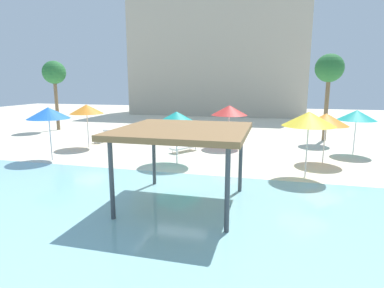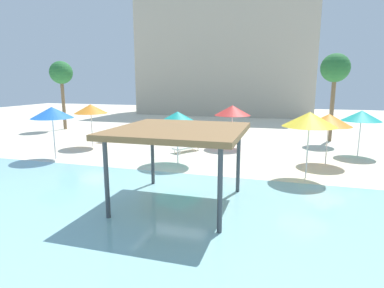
{
  "view_description": "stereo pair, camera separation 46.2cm",
  "coord_description": "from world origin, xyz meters",
  "px_view_note": "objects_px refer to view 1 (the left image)",
  "views": [
    {
      "loc": [
        3.81,
        -11.6,
        4.06
      ],
      "look_at": [
        0.31,
        2.0,
        1.3
      ],
      "focal_mm": 29.66,
      "sensor_mm": 36.0,
      "label": 1
    },
    {
      "loc": [
        4.26,
        -11.48,
        4.06
      ],
      "look_at": [
        0.31,
        2.0,
        1.3
      ],
      "focal_mm": 29.66,
      "sensor_mm": 36.0,
      "label": 2
    }
  ],
  "objects_px": {
    "beach_umbrella_blue_1": "(48,113)",
    "beach_umbrella_red_2": "(229,110)",
    "lounge_chair_1": "(104,136)",
    "lounge_chair_3": "(186,146)",
    "beach_umbrella_orange_4": "(87,109)",
    "beach_umbrella_yellow_5": "(309,119)",
    "beach_umbrella_teal_6": "(357,115)",
    "palm_tree_1": "(329,70)",
    "palm_tree_0": "(54,74)",
    "beach_umbrella_orange_0": "(326,120)",
    "beach_umbrella_teal_7": "(177,118)",
    "shade_pavilion": "(183,133)"
  },
  "relations": [
    {
      "from": "beach_umbrella_teal_6",
      "to": "lounge_chair_3",
      "type": "height_order",
      "value": "beach_umbrella_teal_6"
    },
    {
      "from": "beach_umbrella_teal_7",
      "to": "lounge_chair_1",
      "type": "relative_size",
      "value": 1.39
    },
    {
      "from": "beach_umbrella_yellow_5",
      "to": "lounge_chair_1",
      "type": "relative_size",
      "value": 1.5
    },
    {
      "from": "lounge_chair_3",
      "to": "palm_tree_0",
      "type": "xyz_separation_m",
      "value": [
        -12.98,
        5.59,
        4.38
      ]
    },
    {
      "from": "beach_umbrella_orange_0",
      "to": "beach_umbrella_red_2",
      "type": "distance_m",
      "value": 5.91
    },
    {
      "from": "beach_umbrella_orange_0",
      "to": "beach_umbrella_teal_7",
      "type": "bearing_deg",
      "value": -163.9
    },
    {
      "from": "shade_pavilion",
      "to": "beach_umbrella_orange_4",
      "type": "distance_m",
      "value": 11.37
    },
    {
      "from": "lounge_chair_1",
      "to": "lounge_chair_3",
      "type": "xyz_separation_m",
      "value": [
        6.42,
        -1.78,
        0.0
      ]
    },
    {
      "from": "shade_pavilion",
      "to": "palm_tree_1",
      "type": "relative_size",
      "value": 0.69
    },
    {
      "from": "beach_umbrella_blue_1",
      "to": "beach_umbrella_red_2",
      "type": "bearing_deg",
      "value": 33.69
    },
    {
      "from": "beach_umbrella_blue_1",
      "to": "palm_tree_0",
      "type": "relative_size",
      "value": 0.48
    },
    {
      "from": "lounge_chair_3",
      "to": "shade_pavilion",
      "type": "bearing_deg",
      "value": 46.08
    },
    {
      "from": "palm_tree_1",
      "to": "beach_umbrella_orange_0",
      "type": "bearing_deg",
      "value": -98.16
    },
    {
      "from": "shade_pavilion",
      "to": "beach_umbrella_yellow_5",
      "type": "distance_m",
      "value": 6.06
    },
    {
      "from": "shade_pavilion",
      "to": "beach_umbrella_orange_0",
      "type": "distance_m",
      "value": 8.95
    },
    {
      "from": "palm_tree_1",
      "to": "beach_umbrella_red_2",
      "type": "bearing_deg",
      "value": -147.21
    },
    {
      "from": "lounge_chair_3",
      "to": "beach_umbrella_teal_6",
      "type": "bearing_deg",
      "value": 130.78
    },
    {
      "from": "beach_umbrella_yellow_5",
      "to": "beach_umbrella_blue_1",
      "type": "bearing_deg",
      "value": -179.57
    },
    {
      "from": "beach_umbrella_blue_1",
      "to": "beach_umbrella_yellow_5",
      "type": "height_order",
      "value": "beach_umbrella_yellow_5"
    },
    {
      "from": "shade_pavilion",
      "to": "palm_tree_0",
      "type": "height_order",
      "value": "palm_tree_0"
    },
    {
      "from": "beach_umbrella_red_2",
      "to": "beach_umbrella_teal_6",
      "type": "xyz_separation_m",
      "value": [
        7.16,
        -0.3,
        -0.1
      ]
    },
    {
      "from": "beach_umbrella_teal_6",
      "to": "palm_tree_1",
      "type": "distance_m",
      "value": 5.12
    },
    {
      "from": "beach_umbrella_red_2",
      "to": "beach_umbrella_blue_1",
      "type": "bearing_deg",
      "value": -146.31
    },
    {
      "from": "lounge_chair_3",
      "to": "palm_tree_1",
      "type": "relative_size",
      "value": 0.33
    },
    {
      "from": "beach_umbrella_teal_7",
      "to": "beach_umbrella_blue_1",
      "type": "bearing_deg",
      "value": -172.47
    },
    {
      "from": "beach_umbrella_teal_6",
      "to": "beach_umbrella_red_2",
      "type": "bearing_deg",
      "value": 177.59
    },
    {
      "from": "shade_pavilion",
      "to": "beach_umbrella_teal_7",
      "type": "height_order",
      "value": "beach_umbrella_teal_7"
    },
    {
      "from": "palm_tree_0",
      "to": "palm_tree_1",
      "type": "relative_size",
      "value": 0.98
    },
    {
      "from": "beach_umbrella_orange_4",
      "to": "palm_tree_0",
      "type": "bearing_deg",
      "value": 138.22
    },
    {
      "from": "beach_umbrella_orange_4",
      "to": "beach_umbrella_teal_7",
      "type": "xyz_separation_m",
      "value": [
        6.6,
        -2.54,
        -0.11
      ]
    },
    {
      "from": "beach_umbrella_orange_4",
      "to": "beach_umbrella_teal_6",
      "type": "distance_m",
      "value": 15.83
    },
    {
      "from": "lounge_chair_1",
      "to": "palm_tree_0",
      "type": "height_order",
      "value": "palm_tree_0"
    },
    {
      "from": "beach_umbrella_red_2",
      "to": "beach_umbrella_teal_6",
      "type": "distance_m",
      "value": 7.17
    },
    {
      "from": "lounge_chair_1",
      "to": "lounge_chair_3",
      "type": "bearing_deg",
      "value": 74.88
    },
    {
      "from": "beach_umbrella_red_2",
      "to": "beach_umbrella_teal_7",
      "type": "bearing_deg",
      "value": -111.83
    },
    {
      "from": "beach_umbrella_red_2",
      "to": "beach_umbrella_orange_0",
      "type": "bearing_deg",
      "value": -27.96
    },
    {
      "from": "beach_umbrella_yellow_5",
      "to": "palm_tree_1",
      "type": "relative_size",
      "value": 0.48
    },
    {
      "from": "lounge_chair_3",
      "to": "beach_umbrella_orange_0",
      "type": "bearing_deg",
      "value": 114.51
    },
    {
      "from": "palm_tree_1",
      "to": "beach_umbrella_teal_6",
      "type": "bearing_deg",
      "value": -77.18
    },
    {
      "from": "palm_tree_0",
      "to": "beach_umbrella_orange_4",
      "type": "bearing_deg",
      "value": -41.78
    },
    {
      "from": "beach_umbrella_orange_0",
      "to": "lounge_chair_1",
      "type": "relative_size",
      "value": 1.33
    },
    {
      "from": "lounge_chair_3",
      "to": "palm_tree_0",
      "type": "distance_m",
      "value": 14.8
    },
    {
      "from": "beach_umbrella_blue_1",
      "to": "lounge_chair_3",
      "type": "xyz_separation_m",
      "value": [
        6.3,
        3.82,
        -2.15
      ]
    },
    {
      "from": "beach_umbrella_teal_7",
      "to": "palm_tree_0",
      "type": "height_order",
      "value": "palm_tree_0"
    },
    {
      "from": "lounge_chair_3",
      "to": "palm_tree_1",
      "type": "distance_m",
      "value": 11.24
    },
    {
      "from": "beach_umbrella_teal_7",
      "to": "palm_tree_1",
      "type": "bearing_deg",
      "value": 47.36
    },
    {
      "from": "beach_umbrella_teal_7",
      "to": "beach_umbrella_red_2",
      "type": "bearing_deg",
      "value": 68.17
    },
    {
      "from": "beach_umbrella_orange_0",
      "to": "beach_umbrella_blue_1",
      "type": "bearing_deg",
      "value": -167.95
    },
    {
      "from": "beach_umbrella_orange_4",
      "to": "beach_umbrella_yellow_5",
      "type": "relative_size",
      "value": 0.95
    },
    {
      "from": "beach_umbrella_red_2",
      "to": "lounge_chair_1",
      "type": "distance_m",
      "value": 8.91
    }
  ]
}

